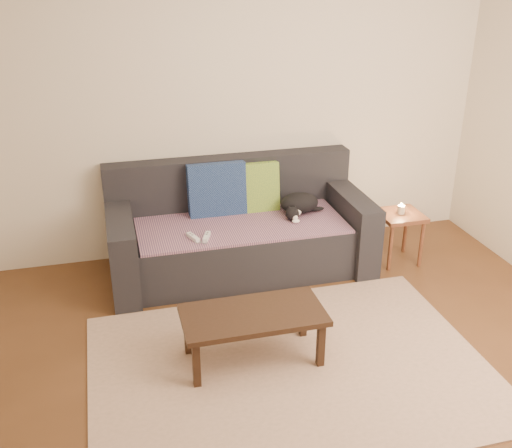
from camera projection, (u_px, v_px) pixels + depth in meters
name	position (u px, v px, depth m)	size (l,w,h in m)	color
ground	(298.00, 384.00, 3.68)	(4.50, 4.50, 0.00)	brown
back_wall	(225.00, 103.00, 4.91)	(4.50, 0.04, 2.60)	beige
sofa	(239.00, 233.00, 4.94)	(2.10, 0.94, 0.87)	#232328
throw_blanket	(241.00, 224.00, 4.81)	(1.66, 0.74, 0.02)	#412B52
cushion_navy	(217.00, 192.00, 4.92)	(0.48, 0.12, 0.48)	#11224A
cushion_green	(254.00, 188.00, 5.00)	(0.42, 0.10, 0.42)	#0B4831
cat	(299.00, 204.00, 4.96)	(0.40, 0.38, 0.17)	black
wii_remote_a	(193.00, 237.00, 4.53)	(0.15, 0.04, 0.03)	white
wii_remote_b	(207.00, 237.00, 4.54)	(0.15, 0.04, 0.03)	white
side_table	(400.00, 222.00, 5.02)	(0.35, 0.35, 0.44)	brown
candle	(401.00, 209.00, 4.97)	(0.06, 0.06, 0.09)	beige
rug	(290.00, 368.00, 3.81)	(2.50, 1.80, 0.01)	tan
coffee_table	(253.00, 319.00, 3.77)	(0.90, 0.45, 0.36)	black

